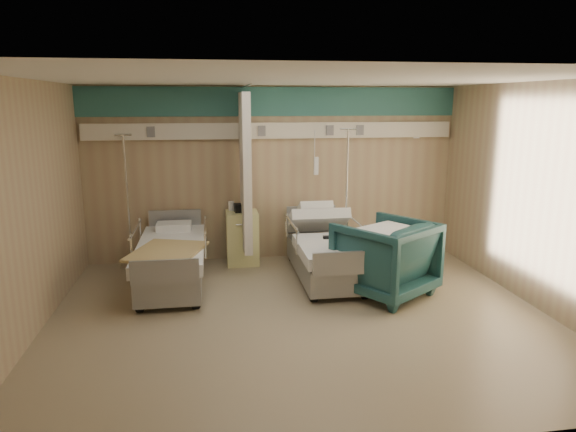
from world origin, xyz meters
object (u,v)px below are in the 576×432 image
at_px(bed_left, 172,265).
at_px(visitor_armchair, 385,258).
at_px(bed_right, 325,258).
at_px(bedside_cabinet, 242,238).
at_px(iv_stand_right, 345,236).
at_px(iv_stand_left, 130,241).

relative_size(bed_left, visitor_armchair, 1.92).
distance_m(bed_right, bedside_cabinet, 1.46).
xyz_separation_m(bed_left, bedside_cabinet, (1.05, 0.90, 0.11)).
bearing_deg(iv_stand_right, bedside_cabinet, 173.86).
distance_m(bed_right, iv_stand_left, 3.06).
height_order(bed_right, bed_left, same).
xyz_separation_m(bed_right, iv_stand_right, (0.50, 0.72, 0.13)).
bearing_deg(bedside_cabinet, bed_right, -38.05).
distance_m(visitor_armchair, iv_stand_left, 3.94).
relative_size(bedside_cabinet, iv_stand_right, 0.39).
distance_m(bed_right, bed_left, 2.20).
xyz_separation_m(bedside_cabinet, iv_stand_left, (-1.74, 0.08, 0.00)).
bearing_deg(iv_stand_left, bedside_cabinet, -2.63).
xyz_separation_m(bed_right, iv_stand_left, (-2.89, 0.98, 0.11)).
xyz_separation_m(bed_left, iv_stand_left, (-0.69, 0.98, 0.11)).
height_order(bed_right, bedside_cabinet, bedside_cabinet).
distance_m(bed_left, iv_stand_right, 2.80).
bearing_deg(bed_left, visitor_armchair, -14.74).
distance_m(bed_right, visitor_armchair, 1.01).
distance_m(bedside_cabinet, visitor_armchair, 2.44).
distance_m(visitor_armchair, iv_stand_right, 1.48).
bearing_deg(iv_stand_left, visitor_armchair, -26.03).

